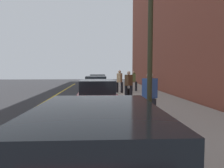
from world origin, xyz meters
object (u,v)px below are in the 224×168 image
parked_car_maroon (97,158)px  pedestrian_blue_coat (150,95)px  parked_car_charcoal (98,81)px  pedestrian_brown_coat (129,84)px  pedestrian_tan_coat (120,81)px  parked_car_red (97,95)px  rolling_suitcase (128,93)px  pedestrian_olive_coat (134,80)px  traffic_light_pole (150,21)px  parked_car_silver (96,85)px

parked_car_maroon → pedestrian_blue_coat: (4.16, -1.87, 0.34)m
parked_car_charcoal → pedestrian_brown_coat: (-9.24, -2.02, 0.34)m
pedestrian_tan_coat → pedestrian_blue_coat: bearing=-179.5°
parked_car_red → rolling_suitcase: 4.10m
pedestrian_tan_coat → rolling_suitcase: size_ratio=1.91×
pedestrian_olive_coat → traffic_light_pole: traffic_light_pole is taller
parked_car_charcoal → pedestrian_olive_coat: 5.87m
parked_car_charcoal → pedestrian_blue_coat: bearing=-172.9°
pedestrian_blue_coat → rolling_suitcase: (6.21, -0.22, -0.65)m
parked_car_maroon → pedestrian_tan_coat: size_ratio=2.50×
pedestrian_blue_coat → parked_car_charcoal: bearing=7.1°
parked_car_maroon → parked_car_silver: 13.26m
pedestrian_brown_coat → traffic_light_pole: size_ratio=0.40×
pedestrian_brown_coat → pedestrian_tan_coat: pedestrian_tan_coat is taller
parked_car_charcoal → pedestrian_brown_coat: size_ratio=2.47×
pedestrian_tan_coat → pedestrian_blue_coat: size_ratio=1.02×
parked_car_maroon → parked_car_silver: same height
parked_car_charcoal → rolling_suitcase: bearing=-166.5°
parked_car_red → rolling_suitcase: size_ratio=4.39×
parked_car_red → rolling_suitcase: (3.49, -2.13, -0.31)m
pedestrian_blue_coat → parked_car_silver: bearing=12.4°
parked_car_charcoal → pedestrian_olive_coat: size_ratio=2.48×
parked_car_silver → pedestrian_blue_coat: size_ratio=2.46×
parked_car_charcoal → pedestrian_tan_coat: 6.29m
traffic_light_pole → rolling_suitcase: 8.91m
parked_car_red → pedestrian_blue_coat: pedestrian_blue_coat is taller
pedestrian_brown_coat → pedestrian_tan_coat: (3.21, 0.23, 0.02)m
rolling_suitcase → pedestrian_olive_coat: bearing=-16.0°
traffic_light_pole → parked_car_maroon: bearing=146.9°
parked_car_maroon → parked_car_charcoal: 19.09m
parked_car_silver → pedestrian_brown_coat: size_ratio=2.46×
traffic_light_pole → rolling_suitcase: bearing=-5.7°
parked_car_red → parked_car_charcoal: bearing=-0.2°
pedestrian_tan_coat → parked_car_maroon: bearing=172.2°
parked_car_silver → pedestrian_brown_coat: 4.04m
parked_car_red → parked_car_silver: same height
pedestrian_olive_coat → rolling_suitcase: (-3.80, 1.09, -0.64)m
pedestrian_brown_coat → traffic_light_pole: (-7.94, 0.77, 2.05)m
parked_car_charcoal → traffic_light_pole: 17.38m
pedestrian_olive_coat → pedestrian_tan_coat: (-1.10, 1.40, 0.03)m
parked_car_silver → rolling_suitcase: parked_car_silver is taller
parked_car_red → pedestrian_tan_coat: size_ratio=2.30×
parked_car_maroon → pedestrian_blue_coat: 4.57m
parked_car_charcoal → parked_car_red: bearing=179.8°
parked_car_maroon → pedestrian_brown_coat: pedestrian_brown_coat is taller
parked_car_silver → pedestrian_olive_coat: size_ratio=2.47×
traffic_light_pole → pedestrian_tan_coat: bearing=-2.8°
parked_car_charcoal → traffic_light_pole: (-17.17, -1.25, 2.39)m
pedestrian_tan_coat → parked_car_charcoal: bearing=16.5°
parked_car_silver → parked_car_charcoal: (5.84, -0.13, 0.00)m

